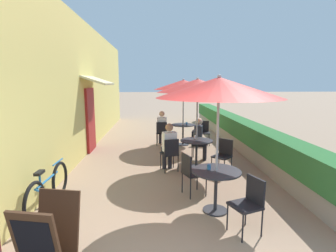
{
  "coord_description": "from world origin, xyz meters",
  "views": [
    {
      "loc": [
        -0.26,
        -2.4,
        2.29
      ],
      "look_at": [
        0.15,
        5.28,
        1.0
      ],
      "focal_mm": 28.0,
      "sensor_mm": 36.0,
      "label": 1
    }
  ],
  "objects_px": {
    "cafe_chair_mid_left": "(196,142)",
    "seated_patron_mid_right": "(169,145)",
    "patio_table_far": "(183,129)",
    "coffee_cup_far": "(187,123)",
    "cafe_chair_far_right": "(204,131)",
    "coffee_cup_mid": "(195,137)",
    "seated_patron_far_left": "(162,126)",
    "seated_patron_mid_left": "(200,137)",
    "cafe_chair_far_left": "(162,131)",
    "cafe_chair_mid_right": "(170,152)",
    "cafe_chair_mid_back": "(223,153)",
    "cafe_chair_near_left": "(191,171)",
    "patio_umbrella_near": "(219,88)",
    "patio_umbrella_mid": "(198,86)",
    "bicycle_leaning": "(48,189)",
    "patio_umbrella_far": "(183,85)",
    "cafe_chair_near_right": "(249,201)",
    "menu_board": "(49,240)",
    "patio_table_mid": "(196,147)",
    "coffee_cup_near": "(209,167)",
    "patio_table_near": "(216,180)"
  },
  "relations": [
    {
      "from": "seated_patron_mid_right",
      "to": "cafe_chair_mid_back",
      "type": "bearing_deg",
      "value": -28.54
    },
    {
      "from": "cafe_chair_mid_left",
      "to": "cafe_chair_far_left",
      "type": "relative_size",
      "value": 1.0
    },
    {
      "from": "cafe_chair_far_right",
      "to": "patio_umbrella_far",
      "type": "bearing_deg",
      "value": 5.64
    },
    {
      "from": "cafe_chair_far_right",
      "to": "cafe_chair_mid_left",
      "type": "bearing_deg",
      "value": 77.46
    },
    {
      "from": "cafe_chair_far_left",
      "to": "cafe_chair_mid_left",
      "type": "bearing_deg",
      "value": -57.42
    },
    {
      "from": "seated_patron_mid_left",
      "to": "cafe_chair_mid_left",
      "type": "bearing_deg",
      "value": -90.0
    },
    {
      "from": "coffee_cup_mid",
      "to": "cafe_chair_far_right",
      "type": "height_order",
      "value": "cafe_chair_far_right"
    },
    {
      "from": "cafe_chair_mid_back",
      "to": "cafe_chair_far_left",
      "type": "relative_size",
      "value": 1.0
    },
    {
      "from": "seated_patron_mid_left",
      "to": "cafe_chair_mid_right",
      "type": "xyz_separation_m",
      "value": [
        -0.95,
        -1.02,
        -0.17
      ]
    },
    {
      "from": "coffee_cup_mid",
      "to": "cafe_chair_mid_right",
      "type": "bearing_deg",
      "value": -148.69
    },
    {
      "from": "cafe_chair_near_left",
      "to": "menu_board",
      "type": "height_order",
      "value": "menu_board"
    },
    {
      "from": "cafe_chair_near_right",
      "to": "patio_umbrella_near",
      "type": "bearing_deg",
      "value": 5.64
    },
    {
      "from": "cafe_chair_mid_back",
      "to": "patio_table_near",
      "type": "bearing_deg",
      "value": 115.95
    },
    {
      "from": "cafe_chair_far_right",
      "to": "patio_table_near",
      "type": "bearing_deg",
      "value": 86.4
    },
    {
      "from": "patio_table_far",
      "to": "patio_umbrella_near",
      "type": "bearing_deg",
      "value": -89.66
    },
    {
      "from": "patio_umbrella_far",
      "to": "cafe_chair_far_left",
      "type": "bearing_deg",
      "value": -179.13
    },
    {
      "from": "patio_table_mid",
      "to": "coffee_cup_mid",
      "type": "bearing_deg",
      "value": 92.75
    },
    {
      "from": "cafe_chair_mid_back",
      "to": "menu_board",
      "type": "xyz_separation_m",
      "value": [
        -2.98,
        -3.45,
        -0.04
      ]
    },
    {
      "from": "coffee_cup_mid",
      "to": "seated_patron_far_left",
      "type": "height_order",
      "value": "seated_patron_far_left"
    },
    {
      "from": "cafe_chair_mid_right",
      "to": "menu_board",
      "type": "distance_m",
      "value": 4.0
    },
    {
      "from": "patio_umbrella_near",
      "to": "cafe_chair_mid_left",
      "type": "height_order",
      "value": "patio_umbrella_near"
    },
    {
      "from": "patio_table_far",
      "to": "coffee_cup_far",
      "type": "xyz_separation_m",
      "value": [
        0.13,
        -0.02,
        0.23
      ]
    },
    {
      "from": "patio_table_near",
      "to": "patio_table_far",
      "type": "height_order",
      "value": "same"
    },
    {
      "from": "coffee_cup_near",
      "to": "coffee_cup_mid",
      "type": "relative_size",
      "value": 1.0
    },
    {
      "from": "coffee_cup_mid",
      "to": "patio_table_far",
      "type": "bearing_deg",
      "value": 91.61
    },
    {
      "from": "patio_umbrella_near",
      "to": "menu_board",
      "type": "bearing_deg",
      "value": -147.3
    },
    {
      "from": "cafe_chair_mid_back",
      "to": "cafe_chair_near_left",
      "type": "bearing_deg",
      "value": 95.94
    },
    {
      "from": "cafe_chair_near_right",
      "to": "seated_patron_far_left",
      "type": "distance_m",
      "value": 5.97
    },
    {
      "from": "cafe_chair_near_left",
      "to": "bicycle_leaning",
      "type": "relative_size",
      "value": 0.49
    },
    {
      "from": "patio_table_near",
      "to": "bicycle_leaning",
      "type": "bearing_deg",
      "value": 174.69
    },
    {
      "from": "seated_patron_far_left",
      "to": "patio_table_mid",
      "type": "bearing_deg",
      "value": -68.0
    },
    {
      "from": "seated_patron_mid_right",
      "to": "patio_umbrella_far",
      "type": "height_order",
      "value": "patio_umbrella_far"
    },
    {
      "from": "patio_table_mid",
      "to": "cafe_chair_mid_right",
      "type": "xyz_separation_m",
      "value": [
        -0.72,
        -0.28,
        -0.06
      ]
    },
    {
      "from": "coffee_cup_mid",
      "to": "patio_umbrella_mid",
      "type": "bearing_deg",
      "value": -87.25
    },
    {
      "from": "cafe_chair_mid_back",
      "to": "bicycle_leaning",
      "type": "height_order",
      "value": "cafe_chair_mid_back"
    },
    {
      "from": "cafe_chair_mid_right",
      "to": "cafe_chair_far_left",
      "type": "xyz_separation_m",
      "value": [
        -0.13,
        2.89,
        0.0
      ]
    },
    {
      "from": "coffee_cup_near",
      "to": "coffee_cup_mid",
      "type": "distance_m",
      "value": 2.53
    },
    {
      "from": "seated_patron_mid_right",
      "to": "cafe_chair_far_left",
      "type": "xyz_separation_m",
      "value": [
        -0.1,
        2.79,
        -0.17
      ]
    },
    {
      "from": "cafe_chair_near_right",
      "to": "coffee_cup_near",
      "type": "relative_size",
      "value": 9.67
    },
    {
      "from": "patio_table_mid",
      "to": "coffee_cup_far",
      "type": "xyz_separation_m",
      "value": [
        0.05,
        2.6,
        0.23
      ]
    },
    {
      "from": "seated_patron_mid_right",
      "to": "cafe_chair_near_right",
      "type": "bearing_deg",
      "value": -85.95
    },
    {
      "from": "cafe_chair_mid_right",
      "to": "coffee_cup_far",
      "type": "relative_size",
      "value": 9.67
    },
    {
      "from": "cafe_chair_near_right",
      "to": "bicycle_leaning",
      "type": "height_order",
      "value": "cafe_chair_near_right"
    },
    {
      "from": "cafe_chair_far_left",
      "to": "menu_board",
      "type": "bearing_deg",
      "value": -98.27
    },
    {
      "from": "coffee_cup_mid",
      "to": "cafe_chair_mid_back",
      "type": "bearing_deg",
      "value": -46.3
    },
    {
      "from": "cafe_chair_near_left",
      "to": "patio_umbrella_mid",
      "type": "bearing_deg",
      "value": 146.34
    },
    {
      "from": "cafe_chair_far_left",
      "to": "coffee_cup_far",
      "type": "height_order",
      "value": "cafe_chair_far_left"
    },
    {
      "from": "cafe_chair_mid_back",
      "to": "bicycle_leaning",
      "type": "bearing_deg",
      "value": 68.89
    },
    {
      "from": "cafe_chair_far_right",
      "to": "coffee_cup_mid",
      "type": "bearing_deg",
      "value": 78.84
    },
    {
      "from": "cafe_chair_mid_left",
      "to": "seated_patron_mid_right",
      "type": "relative_size",
      "value": 0.7
    }
  ]
}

